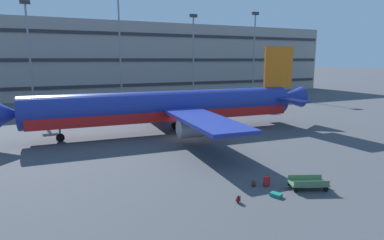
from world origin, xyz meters
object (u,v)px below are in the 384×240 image
(suitcase_teal, at_px, (276,195))
(airliner, at_px, (172,107))
(baggage_cart, at_px, (308,183))
(backpack_navy, at_px, (254,184))
(backpack_laid_flat, at_px, (238,199))
(suitcase_small, at_px, (267,181))

(suitcase_teal, bearing_deg, airliner, 88.45)
(suitcase_teal, bearing_deg, baggage_cart, 2.56)
(backpack_navy, bearing_deg, suitcase_teal, -81.08)
(backpack_laid_flat, relative_size, backpack_navy, 1.05)
(backpack_navy, bearing_deg, airliner, 87.30)
(suitcase_teal, relative_size, backpack_laid_flat, 1.67)
(baggage_cart, bearing_deg, suitcase_teal, -177.44)
(baggage_cart, bearing_deg, backpack_laid_flat, 178.43)
(airliner, height_order, suitcase_teal, airliner)
(suitcase_teal, distance_m, baggage_cart, 2.87)
(suitcase_small, height_order, backpack_navy, suitcase_small)
(backpack_laid_flat, bearing_deg, baggage_cart, -1.57)
(backpack_navy, bearing_deg, suitcase_small, -17.21)
(backpack_laid_flat, relative_size, baggage_cart, 0.16)
(airliner, height_order, backpack_navy, airliner)
(backpack_navy, bearing_deg, backpack_laid_flat, -144.58)
(baggage_cart, bearing_deg, backpack_navy, 149.08)
(suitcase_small, xyz_separation_m, backpack_laid_flat, (-3.33, -1.47, -0.16))
(airliner, bearing_deg, backpack_navy, -92.70)
(airliner, height_order, backpack_laid_flat, airliner)
(airliner, relative_size, backpack_navy, 78.98)
(backpack_laid_flat, height_order, baggage_cart, baggage_cart)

